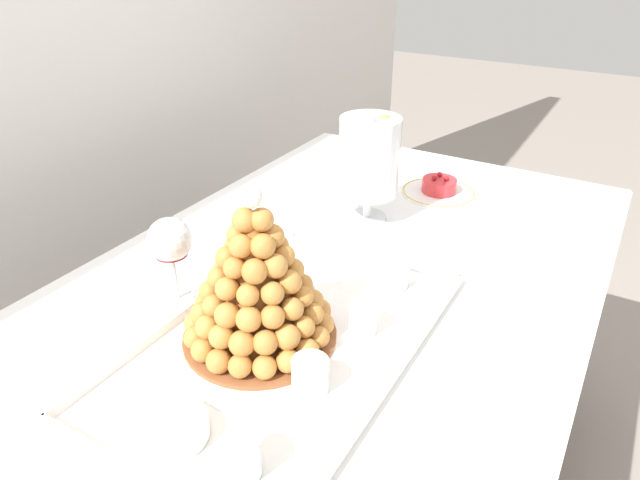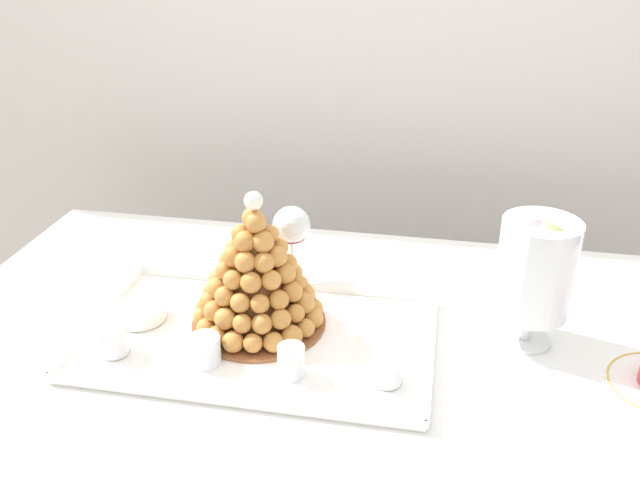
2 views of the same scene
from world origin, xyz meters
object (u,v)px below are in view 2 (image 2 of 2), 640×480
(dessert_cup_mid_left, at_px, (205,351))
(wine_glass, at_px, (291,227))
(serving_tray, at_px, (259,338))
(macaron_goblet, at_px, (536,269))
(dessert_cup_centre, at_px, (291,362))
(dessert_cup_left, at_px, (114,341))
(croquembouche, at_px, (257,276))
(dessert_cup_mid_right, at_px, (387,370))
(creme_brulee_ramekin, at_px, (141,312))

(dessert_cup_mid_left, xyz_separation_m, wine_glass, (0.08, 0.35, 0.09))
(serving_tray, xyz_separation_m, macaron_goblet, (0.50, 0.10, 0.15))
(wine_glass, bearing_deg, macaron_goblet, -17.62)
(dessert_cup_mid_left, relative_size, macaron_goblet, 0.22)
(dessert_cup_centre, bearing_deg, dessert_cup_left, 179.43)
(croquembouche, height_order, dessert_cup_mid_right, croquembouche)
(dessert_cup_left, xyz_separation_m, macaron_goblet, (0.75, 0.20, 0.12))
(dessert_cup_left, bearing_deg, dessert_cup_centre, -0.57)
(dessert_cup_mid_left, bearing_deg, croquembouche, 66.16)
(serving_tray, xyz_separation_m, croquembouche, (-0.01, 0.05, 0.11))
(dessert_cup_mid_right, relative_size, creme_brulee_ramekin, 0.55)
(croquembouche, distance_m, dessert_cup_mid_left, 0.17)
(serving_tray, bearing_deg, dessert_cup_left, -158.48)
(dessert_cup_mid_left, xyz_separation_m, macaron_goblet, (0.58, 0.19, 0.12))
(dessert_cup_left, bearing_deg, croquembouche, 31.24)
(creme_brulee_ramekin, distance_m, wine_glass, 0.36)
(dessert_cup_mid_right, bearing_deg, serving_tray, 160.82)
(croquembouche, relative_size, creme_brulee_ramekin, 2.84)
(dessert_cup_centre, height_order, dessert_cup_mid_right, dessert_cup_centre)
(dessert_cup_mid_left, relative_size, dessert_cup_centre, 1.00)
(croquembouche, height_order, macaron_goblet, croquembouche)
(creme_brulee_ramekin, xyz_separation_m, macaron_goblet, (0.75, 0.08, 0.13))
(dessert_cup_mid_right, bearing_deg, dessert_cup_mid_left, -178.85)
(dessert_cup_mid_right, bearing_deg, macaron_goblet, 36.64)
(dessert_cup_left, distance_m, macaron_goblet, 0.79)
(dessert_cup_mid_right, height_order, creme_brulee_ramekin, dessert_cup_mid_right)
(serving_tray, height_order, creme_brulee_ramekin, creme_brulee_ramekin)
(serving_tray, bearing_deg, dessert_cup_mid_right, -19.18)
(dessert_cup_centre, distance_m, dessert_cup_mid_right, 0.17)
(dessert_cup_left, distance_m, dessert_cup_mid_left, 0.17)
(serving_tray, xyz_separation_m, wine_glass, (0.01, 0.25, 0.12))
(dessert_cup_left, height_order, wine_glass, wine_glass)
(croquembouche, bearing_deg, dessert_cup_mid_right, -26.56)
(creme_brulee_ramekin, bearing_deg, croquembouche, 5.89)
(wine_glass, bearing_deg, dessert_cup_centre, -77.35)
(serving_tray, relative_size, creme_brulee_ramekin, 6.67)
(serving_tray, bearing_deg, dessert_cup_centre, -49.40)
(macaron_goblet, bearing_deg, croquembouche, -174.24)
(croquembouche, bearing_deg, serving_tray, -74.01)
(serving_tray, relative_size, croquembouche, 2.35)
(dessert_cup_mid_left, bearing_deg, dessert_cup_centre, -2.42)
(croquembouche, relative_size, dessert_cup_left, 5.00)
(serving_tray, distance_m, dessert_cup_centre, 0.14)
(dessert_cup_left, xyz_separation_m, creme_brulee_ramekin, (-0.00, 0.12, -0.01))
(dessert_cup_mid_right, bearing_deg, dessert_cup_centre, -175.40)
(serving_tray, relative_size, dessert_cup_mid_left, 11.39)
(croquembouche, distance_m, wine_glass, 0.21)
(dessert_cup_mid_left, relative_size, creme_brulee_ramekin, 0.59)
(dessert_cup_mid_left, bearing_deg, macaron_goblet, 18.38)
(dessert_cup_mid_right, bearing_deg, creme_brulee_ramekin, 167.84)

